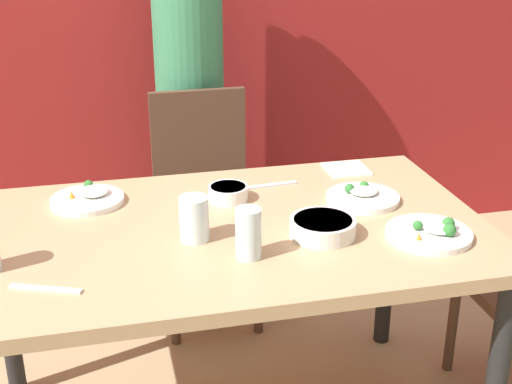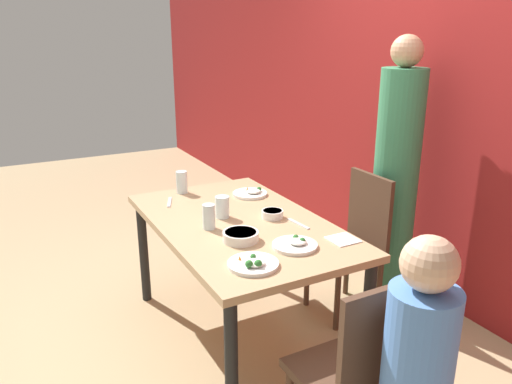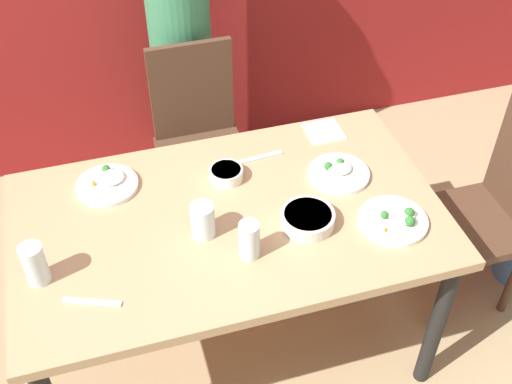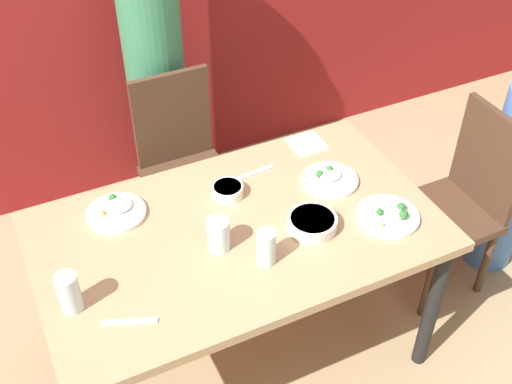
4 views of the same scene
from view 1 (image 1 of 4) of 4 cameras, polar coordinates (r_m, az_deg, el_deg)
dining_table at (r=2.06m, az=-2.36°, el=-4.80°), size 1.48×0.88×0.74m
chair_adult_spot at (r=2.85m, az=-4.13°, el=-0.75°), size 0.40×0.40×0.91m
person_adult at (r=3.02m, az=-5.29°, el=7.45°), size 0.28×0.28×1.74m
bowl_curry at (r=1.97m, az=5.36°, el=-2.78°), size 0.18×0.18×0.05m
plate_rice_adult at (r=2.24m, az=-13.28°, el=-0.48°), size 0.22×0.22×0.05m
plate_rice_child at (r=2.02m, az=13.84°, el=-3.16°), size 0.24×0.24×0.05m
plate_noodles at (r=2.22m, az=8.50°, el=-0.33°), size 0.23×0.23×0.05m
bowl_rice_small at (r=2.20m, az=-2.24°, el=-0.03°), size 0.12×0.12×0.05m
glass_water_tall at (r=1.83m, az=-0.61°, el=-3.32°), size 0.07×0.07×0.14m
glass_water_short at (r=1.93m, az=-4.97°, el=-2.14°), size 0.08×0.08×0.12m
napkin_folded at (r=2.46m, az=7.24°, el=1.84°), size 0.14×0.14×0.01m
fork_steel at (r=2.31m, az=1.15°, el=0.55°), size 0.18×0.04×0.01m
spoon_steel at (r=1.79m, az=-16.49°, el=-7.44°), size 0.17×0.09×0.01m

